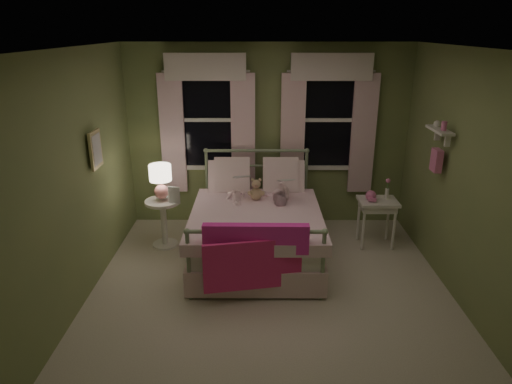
{
  "coord_description": "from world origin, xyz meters",
  "views": [
    {
      "loc": [
        -0.14,
        -4.32,
        2.78
      ],
      "look_at": [
        -0.16,
        0.6,
        1.0
      ],
      "focal_mm": 32.0,
      "sensor_mm": 36.0,
      "label": 1
    }
  ],
  "objects_px": {
    "nightstand_left": "(163,217)",
    "child_right": "(278,174)",
    "nightstand_right": "(377,207)",
    "table_lamp": "(161,178)",
    "child_left": "(235,176)",
    "teddy_bear": "(256,191)",
    "bed": "(256,228)"
  },
  "relations": [
    {
      "from": "nightstand_left",
      "to": "child_right",
      "type": "bearing_deg",
      "value": 4.92
    },
    {
      "from": "bed",
      "to": "nightstand_left",
      "type": "bearing_deg",
      "value": 166.67
    },
    {
      "from": "child_right",
      "to": "bed",
      "type": "bearing_deg",
      "value": 55.3
    },
    {
      "from": "nightstand_left",
      "to": "table_lamp",
      "type": "distance_m",
      "value": 0.54
    },
    {
      "from": "bed",
      "to": "nightstand_right",
      "type": "relative_size",
      "value": 3.18
    },
    {
      "from": "table_lamp",
      "to": "child_right",
      "type": "bearing_deg",
      "value": 4.92
    },
    {
      "from": "child_left",
      "to": "nightstand_right",
      "type": "xyz_separation_m",
      "value": [
        1.88,
        -0.1,
        -0.39
      ]
    },
    {
      "from": "bed",
      "to": "nightstand_right",
      "type": "height_order",
      "value": "bed"
    },
    {
      "from": "bed",
      "to": "teddy_bear",
      "type": "distance_m",
      "value": 0.49
    },
    {
      "from": "child_right",
      "to": "nightstand_right",
      "type": "distance_m",
      "value": 1.39
    },
    {
      "from": "child_left",
      "to": "teddy_bear",
      "type": "distance_m",
      "value": 0.35
    },
    {
      "from": "bed",
      "to": "child_right",
      "type": "bearing_deg",
      "value": 56.4
    },
    {
      "from": "teddy_bear",
      "to": "nightstand_left",
      "type": "bearing_deg",
      "value": 178.68
    },
    {
      "from": "teddy_bear",
      "to": "nightstand_right",
      "type": "height_order",
      "value": "teddy_bear"
    },
    {
      "from": "child_left",
      "to": "table_lamp",
      "type": "relative_size",
      "value": 1.6
    },
    {
      "from": "bed",
      "to": "child_right",
      "type": "height_order",
      "value": "child_right"
    },
    {
      "from": "bed",
      "to": "nightstand_right",
      "type": "distance_m",
      "value": 1.64
    },
    {
      "from": "child_right",
      "to": "nightstand_right",
      "type": "bearing_deg",
      "value": 174.36
    },
    {
      "from": "bed",
      "to": "nightstand_left",
      "type": "xyz_separation_m",
      "value": [
        -1.23,
        0.29,
        0.03
      ]
    },
    {
      "from": "child_right",
      "to": "teddy_bear",
      "type": "height_order",
      "value": "child_right"
    },
    {
      "from": "nightstand_left",
      "to": "table_lamp",
      "type": "xyz_separation_m",
      "value": [
        0.0,
        0.0,
        0.54
      ]
    },
    {
      "from": "bed",
      "to": "child_left",
      "type": "height_order",
      "value": "child_left"
    },
    {
      "from": "bed",
      "to": "nightstand_left",
      "type": "relative_size",
      "value": 3.13
    },
    {
      "from": "child_left",
      "to": "teddy_bear",
      "type": "xyz_separation_m",
      "value": [
        0.28,
        -0.16,
        -0.15
      ]
    },
    {
      "from": "teddy_bear",
      "to": "table_lamp",
      "type": "relative_size",
      "value": 0.65
    },
    {
      "from": "child_right",
      "to": "nightstand_left",
      "type": "bearing_deg",
      "value": 3.82
    },
    {
      "from": "nightstand_left",
      "to": "teddy_bear",
      "type": "bearing_deg",
      "value": -1.32
    },
    {
      "from": "bed",
      "to": "child_right",
      "type": "xyz_separation_m",
      "value": [
        0.28,
        0.42,
        0.59
      ]
    },
    {
      "from": "child_right",
      "to": "child_left",
      "type": "bearing_deg",
      "value": -1.1
    },
    {
      "from": "child_left",
      "to": "nightstand_left",
      "type": "height_order",
      "value": "child_left"
    },
    {
      "from": "bed",
      "to": "child_left",
      "type": "bearing_deg",
      "value": 123.6
    },
    {
      "from": "teddy_bear",
      "to": "table_lamp",
      "type": "height_order",
      "value": "table_lamp"
    }
  ]
}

